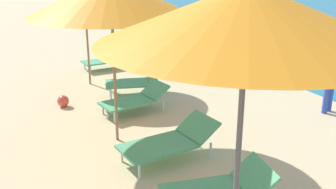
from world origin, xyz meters
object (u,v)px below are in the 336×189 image
lounger_third_shoreside (135,99)px  lounger_farthest_inland (136,81)px  umbrella_second (247,14)px  person_walking_mid (333,62)px  beach_ball (63,101)px  lounger_third_inland (170,141)px  lounger_farthest_shoreside (109,59)px

lounger_third_shoreside → lounger_farthest_inland: (0.39, 1.06, 0.04)m
umbrella_second → person_walking_mid: 5.49m
umbrella_second → beach_ball: bearing=96.0°
umbrella_second → lounger_third_inland: 3.45m
lounger_third_shoreside → lounger_farthest_inland: 1.13m
person_walking_mid → beach_ball: bearing=45.9°
umbrella_second → lounger_third_inland: size_ratio=1.79×
person_walking_mid → beach_ball: 5.58m
person_walking_mid → lounger_third_inland: bearing=81.2°
lounger_third_shoreside → lounger_third_inland: size_ratio=0.91×
lounger_farthest_shoreside → person_walking_mid: bearing=115.4°
lounger_third_shoreside → lounger_farthest_inland: bearing=-119.9°
lounger_third_inland → lounger_farthest_shoreside: 5.74m
lounger_farthest_inland → lounger_third_inland: bearing=94.1°
umbrella_second → lounger_third_shoreside: size_ratio=1.97×
lounger_farthest_shoreside → lounger_third_shoreside: bearing=76.7°
umbrella_second → lounger_third_shoreside: umbrella_second is taller
lounger_third_shoreside → lounger_third_inland: (-0.18, -2.11, 0.02)m
umbrella_second → lounger_farthest_inland: size_ratio=2.00×
lounger_farthest_shoreside → lounger_third_inland: bearing=77.7°
lounger_third_shoreside → beach_ball: 1.61m
lounger_farthest_inland → person_walking_mid: 4.21m
beach_ball → umbrella_second: bearing=-84.0°
lounger_farthest_shoreside → lounger_farthest_inland: (-0.10, -2.53, 0.05)m
lounger_third_inland → lounger_farthest_shoreside: size_ratio=1.05×
lounger_farthest_shoreside → beach_ball: (-1.79, -2.65, -0.16)m
lounger_third_inland → lounger_farthest_inland: (0.57, 3.17, 0.02)m
lounger_third_inland → beach_ball: size_ratio=6.40×
umbrella_second → person_walking_mid: (4.29, 3.08, -1.53)m
beach_ball → person_walking_mid: bearing=-27.4°
lounger_farthest_inland → person_walking_mid: person_walking_mid is taller
lounger_farthest_inland → beach_ball: 1.70m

